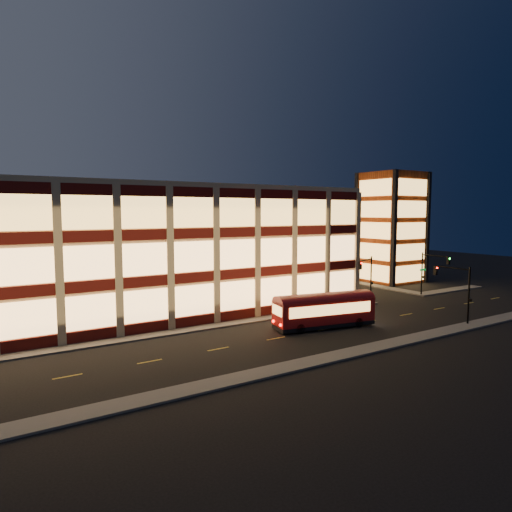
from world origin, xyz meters
TOP-DOWN VIEW (x-y plane):
  - ground at (0.00, 0.00)m, footprint 200.00×200.00m
  - sidewalk_office_south at (-3.00, 1.00)m, footprint 54.00×2.00m
  - sidewalk_office_east at (23.00, 17.00)m, footprint 2.00×30.00m
  - sidewalk_tower_south at (40.00, 1.00)m, footprint 14.00×2.00m
  - sidewalk_tower_west at (34.00, 17.00)m, footprint 2.00×30.00m
  - sidewalk_near at (0.00, -13.00)m, footprint 100.00×2.00m
  - office_building at (-2.91, 16.91)m, footprint 50.45×30.45m
  - stair_tower at (39.95, 11.95)m, footprint 8.60×8.60m
  - traffic_signal_far at (22.21, 0.24)m, footprint 3.79×1.87m
  - traffic_signal_right at (33.50, -0.62)m, footprint 1.20×4.37m
  - traffic_signal_near at (23.50, -11.03)m, footprint 0.32×4.45m
  - trolley_bus at (10.36, -5.33)m, footprint 10.67×4.43m

SIDE VIEW (x-z plane):
  - ground at x=0.00m, z-range 0.00..0.00m
  - sidewalk_office_south at x=-3.00m, z-range 0.00..0.15m
  - sidewalk_office_east at x=23.00m, z-range 0.00..0.15m
  - sidewalk_tower_south at x=40.00m, z-range 0.00..0.15m
  - sidewalk_tower_west at x=34.00m, z-range 0.00..0.15m
  - sidewalk_near at x=0.00m, z-range 0.00..0.15m
  - trolley_bus at x=10.36m, z-range 0.19..3.70m
  - traffic_signal_right at x=33.50m, z-range 1.10..7.10m
  - traffic_signal_far at x=22.21m, z-range 1.11..7.11m
  - traffic_signal_near at x=23.50m, z-range 1.13..7.13m
  - office_building at x=-2.91m, z-range 0.00..14.50m
  - stair_tower at x=39.95m, z-range -0.01..17.99m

